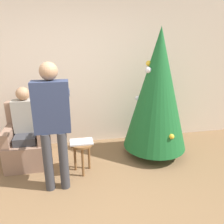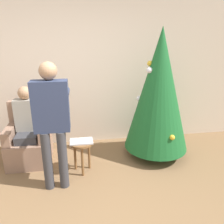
{
  "view_description": "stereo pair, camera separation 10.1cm",
  "coord_description": "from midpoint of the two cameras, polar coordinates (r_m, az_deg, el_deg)",
  "views": [
    {
      "loc": [
        -0.08,
        -1.72,
        1.9
      ],
      "look_at": [
        0.47,
        1.16,
        0.92
      ],
      "focal_mm": 35.0,
      "sensor_mm": 36.0,
      "label": 1
    },
    {
      "loc": [
        0.02,
        -1.73,
        1.9
      ],
      "look_at": [
        0.47,
        1.16,
        0.92
      ],
      "focal_mm": 35.0,
      "sensor_mm": 36.0,
      "label": 2
    }
  ],
  "objects": [
    {
      "name": "laptop",
      "position": [
        3.21,
        -8.88,
        -7.68
      ],
      "size": [
        0.33,
        0.22,
        0.02
      ],
      "color": "silver",
      "rests_on": "side_stool"
    },
    {
      "name": "armchair",
      "position": [
        3.78,
        -21.72,
        -7.36
      ],
      "size": [
        0.63,
        0.66,
        0.96
      ],
      "color": "#93705B",
      "rests_on": "ground_plane"
    },
    {
      "name": "christmas_tree",
      "position": [
        3.54,
        10.97,
        5.54
      ],
      "size": [
        1.04,
        1.04,
        2.09
      ],
      "color": "brown",
      "rests_on": "ground_plane"
    },
    {
      "name": "wall_back",
      "position": [
        3.99,
        -10.46,
        10.29
      ],
      "size": [
        8.0,
        0.06,
        2.7
      ],
      "color": "beige",
      "rests_on": "ground_plane"
    },
    {
      "name": "person_seated",
      "position": [
        3.63,
        -22.4,
        -2.87
      ],
      "size": [
        0.36,
        0.46,
        1.22
      ],
      "color": "#38383D",
      "rests_on": "ground_plane"
    },
    {
      "name": "side_stool",
      "position": [
        3.26,
        -8.79,
        -9.33
      ],
      "size": [
        0.35,
        0.35,
        0.48
      ],
      "color": "brown",
      "rests_on": "ground_plane"
    },
    {
      "name": "person_standing",
      "position": [
        2.79,
        -16.33,
        -1.23
      ],
      "size": [
        0.45,
        0.57,
        1.65
      ],
      "color": "#38383D",
      "rests_on": "ground_plane"
    }
  ]
}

